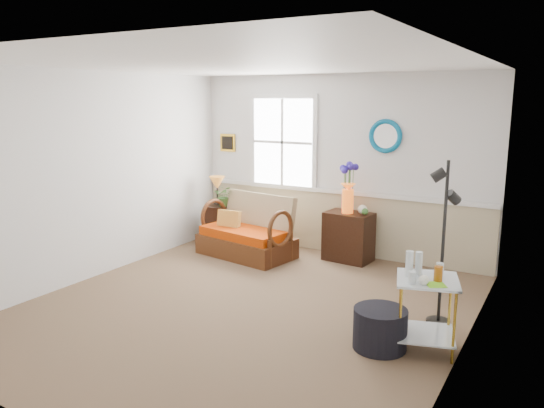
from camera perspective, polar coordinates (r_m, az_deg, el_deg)
The scene contains 19 objects.
floor at distance 5.93m, azimuth -2.93°, elevation -11.09°, with size 4.50×5.00×0.01m, color brown.
ceiling at distance 5.49m, azimuth -3.22°, elevation 14.85°, with size 4.50×5.00×0.01m, color white.
walls at distance 5.57m, azimuth -3.07°, elevation 1.37°, with size 4.51×5.01×2.60m.
wainscot at distance 7.89m, azimuth 6.90°, elevation -2.01°, with size 4.46×0.02×0.90m, color tan.
chair_rail at distance 7.79m, azimuth 6.95°, elevation 1.34°, with size 4.46×0.04×0.06m, color silver.
window at distance 8.09m, azimuth 1.17°, elevation 6.66°, with size 1.14×0.06×1.44m, color white, non-canonical shape.
picture at distance 8.64m, azimuth -4.77°, elevation 6.59°, with size 0.28×0.03×0.28m, color #B98B22.
mirror at distance 7.45m, azimuth 12.12°, elevation 7.16°, with size 0.47×0.47×0.07m, color #0076A8.
loveseat at distance 7.67m, azimuth -2.79°, elevation -2.39°, with size 1.35×0.77×0.88m, color brown, non-canonical shape.
throw_pillow at distance 7.80m, azimuth -4.68°, elevation -1.99°, with size 0.36×0.09×0.36m, color #BF5B10, non-canonical shape.
lamp_stand at distance 8.43m, azimuth -5.90°, elevation -2.15°, with size 0.34×0.34×0.60m, color black, non-canonical shape.
table_lamp at distance 8.36m, azimuth -5.91°, elevation 1.43°, with size 0.25×0.25×0.45m, color #B96D25, non-canonical shape.
potted_plant at distance 8.27m, azimuth -5.15°, elevation 0.62°, with size 0.29×0.32×0.25m, color #3C6C2E.
cabinet at distance 7.54m, azimuth 8.23°, elevation -3.50°, with size 0.64×0.41×0.69m, color black, non-canonical shape.
flower_vase at distance 7.38m, azimuth 8.18°, elevation 1.68°, with size 0.20×0.20×0.70m, color #D45312, non-canonical shape.
side_table at distance 5.09m, azimuth 16.20°, elevation -11.33°, with size 0.53×0.53×0.68m, color #B18A28, non-canonical shape.
tabletop_items at distance 4.91m, azimuth 16.20°, elevation -6.52°, with size 0.39×0.39×0.24m, color silver, non-canonical shape.
floor_lamp at distance 5.55m, azimuth 17.93°, elevation -4.10°, with size 0.24×0.24×1.67m, color black, non-canonical shape.
ottoman at distance 5.08m, azimuth 11.53°, elevation -13.00°, with size 0.49×0.49×0.38m, color black.
Camera 1 is at (3.01, -4.59, 2.27)m, focal length 35.00 mm.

